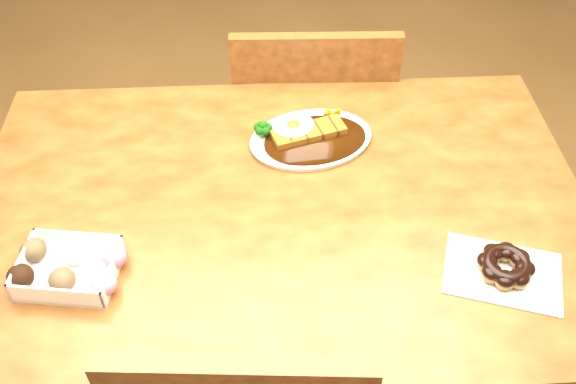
{
  "coord_description": "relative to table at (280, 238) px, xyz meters",
  "views": [
    {
      "loc": [
        -0.03,
        -0.86,
        1.65
      ],
      "look_at": [
        0.01,
        -0.03,
        0.81
      ],
      "focal_mm": 40.0,
      "sensor_mm": 36.0,
      "label": 1
    }
  ],
  "objects": [
    {
      "name": "table",
      "position": [
        0.0,
        0.0,
        0.0
      ],
      "size": [
        1.2,
        0.8,
        0.75
      ],
      "color": "#48260E",
      "rests_on": "ground"
    },
    {
      "name": "chair_far",
      "position": [
        0.11,
        0.53,
        -0.17
      ],
      "size": [
        0.43,
        0.43,
        0.87
      ],
      "rotation": [
        0.0,
        0.0,
        3.11
      ],
      "color": "#48260E",
      "rests_on": "ground"
    },
    {
      "name": "katsu_curry_plate",
      "position": [
        0.07,
        0.19,
        0.11
      ],
      "size": [
        0.29,
        0.24,
        0.05
      ],
      "rotation": [
        0.0,
        0.0,
        0.23
      ],
      "color": "white",
      "rests_on": "table"
    },
    {
      "name": "donut_box",
      "position": [
        -0.37,
        -0.15,
        0.12
      ],
      "size": [
        0.2,
        0.15,
        0.05
      ],
      "rotation": [
        0.0,
        0.0,
        -0.15
      ],
      "color": "white",
      "rests_on": "table"
    },
    {
      "name": "pon_de_ring",
      "position": [
        0.38,
        -0.19,
        0.12
      ],
      "size": [
        0.23,
        0.2,
        0.04
      ],
      "rotation": [
        0.0,
        0.0,
        -0.32
      ],
      "color": "silver",
      "rests_on": "table"
    }
  ]
}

